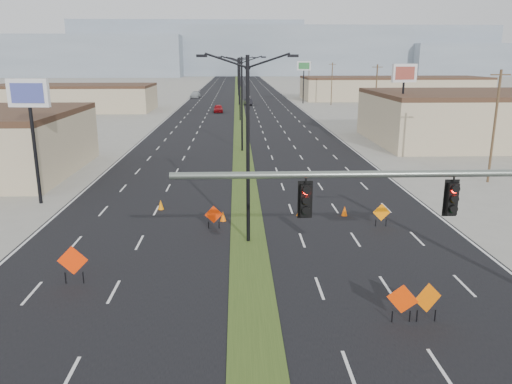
{
  "coord_description": "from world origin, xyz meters",
  "views": [
    {
      "loc": [
        -0.58,
        -14.01,
        9.83
      ],
      "look_at": [
        0.37,
        10.65,
        3.2
      ],
      "focal_mm": 35.0,
      "sensor_mm": 36.0,
      "label": 1
    }
  ],
  "objects_px": {
    "construction_sign_5": "(382,213)",
    "cone_3": "(161,205)",
    "streetlight_1": "(242,101)",
    "streetlight_4": "(238,75)",
    "streetlight_2": "(240,87)",
    "car_left": "(218,109)",
    "streetlight_6": "(238,70)",
    "streetlight_3": "(239,80)",
    "construction_sign_3": "(402,300)",
    "car_mid": "(248,102)",
    "car_far": "(195,95)",
    "construction_sign_1": "(73,262)",
    "pole_sign_east_far": "(304,69)",
    "pole_sign_east_near": "(404,80)",
    "pole_sign_west": "(29,104)",
    "cone_1": "(299,211)",
    "signal_mast": "(504,210)",
    "construction_sign_4": "(428,299)",
    "streetlight_5": "(238,72)",
    "construction_sign_2": "(214,215)",
    "cone_2": "(344,211)",
    "cone_0": "(223,216)",
    "streetlight_0": "(248,145)"
  },
  "relations": [
    {
      "from": "construction_sign_5",
      "to": "cone_3",
      "type": "xyz_separation_m",
      "value": [
        -13.79,
        4.02,
        -0.5
      ]
    },
    {
      "from": "streetlight_1",
      "to": "streetlight_4",
      "type": "xyz_separation_m",
      "value": [
        0.0,
        84.0,
        0.0
      ]
    },
    {
      "from": "streetlight_2",
      "to": "car_left",
      "type": "relative_size",
      "value": 2.37
    },
    {
      "from": "streetlight_6",
      "to": "streetlight_3",
      "type": "bearing_deg",
      "value": -90.0
    },
    {
      "from": "streetlight_3",
      "to": "construction_sign_3",
      "type": "distance_m",
      "value": 93.28
    },
    {
      "from": "streetlight_6",
      "to": "construction_sign_5",
      "type": "bearing_deg",
      "value": -87.22
    },
    {
      "from": "car_mid",
      "to": "car_far",
      "type": "height_order",
      "value": "car_far"
    },
    {
      "from": "streetlight_2",
      "to": "streetlight_4",
      "type": "distance_m",
      "value": 56.0
    },
    {
      "from": "streetlight_2",
      "to": "streetlight_3",
      "type": "height_order",
      "value": "same"
    },
    {
      "from": "streetlight_1",
      "to": "car_far",
      "type": "xyz_separation_m",
      "value": [
        -11.17,
        76.8,
        -4.64
      ]
    },
    {
      "from": "construction_sign_1",
      "to": "streetlight_4",
      "type": "bearing_deg",
      "value": 84.88
    },
    {
      "from": "pole_sign_east_far",
      "to": "streetlight_3",
      "type": "bearing_deg",
      "value": -157.64
    },
    {
      "from": "construction_sign_1",
      "to": "construction_sign_3",
      "type": "distance_m",
      "value": 14.16
    },
    {
      "from": "pole_sign_east_near",
      "to": "pole_sign_west",
      "type": "bearing_deg",
      "value": -160.73
    },
    {
      "from": "car_left",
      "to": "car_mid",
      "type": "distance_m",
      "value": 16.27
    },
    {
      "from": "streetlight_3",
      "to": "cone_1",
      "type": "relative_size",
      "value": 16.18
    },
    {
      "from": "signal_mast",
      "to": "construction_sign_4",
      "type": "relative_size",
      "value": 10.08
    },
    {
      "from": "streetlight_5",
      "to": "pole_sign_east_far",
      "type": "bearing_deg",
      "value": -74.69
    },
    {
      "from": "construction_sign_2",
      "to": "cone_2",
      "type": "bearing_deg",
      "value": 5.19
    },
    {
      "from": "streetlight_2",
      "to": "streetlight_6",
      "type": "relative_size",
      "value": 1.0
    },
    {
      "from": "car_mid",
      "to": "cone_0",
      "type": "xyz_separation_m",
      "value": [
        -3.49,
        -80.07,
        -0.37
      ]
    },
    {
      "from": "construction_sign_2",
      "to": "pole_sign_west",
      "type": "distance_m",
      "value": 15.01
    },
    {
      "from": "streetlight_1",
      "to": "construction_sign_4",
      "type": "distance_m",
      "value": 37.85
    },
    {
      "from": "cone_3",
      "to": "pole_sign_east_near",
      "type": "xyz_separation_m",
      "value": [
        23.85,
        23.93,
        7.19
      ]
    },
    {
      "from": "pole_sign_east_near",
      "to": "pole_sign_east_far",
      "type": "height_order",
      "value": "pole_sign_east_near"
    },
    {
      "from": "car_left",
      "to": "streetlight_5",
      "type": "bearing_deg",
      "value": 84.91
    },
    {
      "from": "streetlight_6",
      "to": "construction_sign_1",
      "type": "relative_size",
      "value": 5.54
    },
    {
      "from": "construction_sign_2",
      "to": "streetlight_5",
      "type": "bearing_deg",
      "value": 79.65
    },
    {
      "from": "streetlight_1",
      "to": "car_mid",
      "type": "relative_size",
      "value": 2.4
    },
    {
      "from": "car_left",
      "to": "pole_sign_east_far",
      "type": "relative_size",
      "value": 0.46
    },
    {
      "from": "cone_3",
      "to": "pole_sign_east_near",
      "type": "distance_m",
      "value": 34.54
    },
    {
      "from": "streetlight_5",
      "to": "pole_sign_east_far",
      "type": "height_order",
      "value": "streetlight_5"
    },
    {
      "from": "streetlight_0",
      "to": "cone_3",
      "type": "xyz_separation_m",
      "value": [
        -5.73,
        6.25,
        -5.08
      ]
    },
    {
      "from": "streetlight_6",
      "to": "pole_sign_west",
      "type": "height_order",
      "value": "streetlight_6"
    },
    {
      "from": "streetlight_3",
      "to": "streetlight_6",
      "type": "xyz_separation_m",
      "value": [
        0.0,
        84.0,
        0.0
      ]
    },
    {
      "from": "streetlight_6",
      "to": "cone_3",
      "type": "height_order",
      "value": "streetlight_6"
    },
    {
      "from": "streetlight_1",
      "to": "construction_sign_4",
      "type": "xyz_separation_m",
      "value": [
        6.63,
        -37.0,
        -4.47
      ]
    },
    {
      "from": "streetlight_5",
      "to": "car_far",
      "type": "distance_m",
      "value": 37.22
    },
    {
      "from": "construction_sign_5",
      "to": "pole_sign_west",
      "type": "relative_size",
      "value": 0.17
    },
    {
      "from": "signal_mast",
      "to": "streetlight_0",
      "type": "xyz_separation_m",
      "value": [
        -8.56,
        10.0,
        0.63
      ]
    },
    {
      "from": "streetlight_5",
      "to": "pole_sign_west",
      "type": "height_order",
      "value": "streetlight_5"
    },
    {
      "from": "streetlight_4",
      "to": "construction_sign_4",
      "type": "height_order",
      "value": "streetlight_4"
    },
    {
      "from": "signal_mast",
      "to": "streetlight_6",
      "type": "bearing_deg",
      "value": 92.75
    },
    {
      "from": "streetlight_6",
      "to": "construction_sign_1",
      "type": "xyz_separation_m",
      "value": [
        -7.95,
        -173.07,
        -4.35
      ]
    },
    {
      "from": "streetlight_4",
      "to": "construction_sign_2",
      "type": "xyz_separation_m",
      "value": [
        -2.0,
        -109.78,
        -4.59
      ]
    },
    {
      "from": "streetlight_0",
      "to": "construction_sign_3",
      "type": "height_order",
      "value": "streetlight_0"
    },
    {
      "from": "streetlight_3",
      "to": "construction_sign_4",
      "type": "relative_size",
      "value": 6.2
    },
    {
      "from": "streetlight_0",
      "to": "streetlight_1",
      "type": "height_order",
      "value": "same"
    },
    {
      "from": "signal_mast",
      "to": "construction_sign_2",
      "type": "xyz_separation_m",
      "value": [
        -10.56,
        12.22,
        -3.96
      ]
    },
    {
      "from": "car_left",
      "to": "cone_3",
      "type": "bearing_deg",
      "value": -93.46
    }
  ]
}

